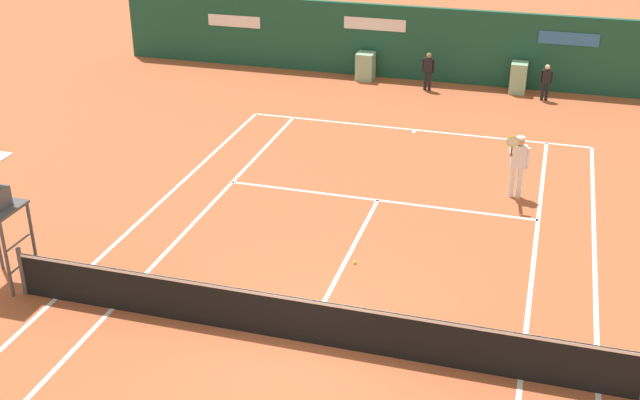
% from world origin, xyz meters
% --- Properties ---
extents(ground_plane, '(80.00, 80.00, 0.01)m').
position_xyz_m(ground_plane, '(-0.00, 0.58, 0.00)').
color(ground_plane, '#B25633').
extents(tennis_net, '(12.10, 0.10, 1.07)m').
position_xyz_m(tennis_net, '(0.00, 0.00, 0.51)').
color(tennis_net, '#4C4C51').
rests_on(tennis_net, ground_plane).
extents(sponsor_back_wall, '(25.00, 1.02, 2.68)m').
position_xyz_m(sponsor_back_wall, '(-0.01, 16.97, 1.30)').
color(sponsor_back_wall, '#194C38').
rests_on(sponsor_back_wall, ground_plane).
extents(player_on_baseline, '(0.59, 0.74, 1.88)m').
position_xyz_m(player_on_baseline, '(3.33, 7.58, 1.00)').
color(player_on_baseline, white).
rests_on(player_on_baseline, ground_plane).
extents(ball_kid_right_post, '(0.45, 0.19, 1.36)m').
position_xyz_m(ball_kid_right_post, '(-0.31, 15.79, 0.78)').
color(ball_kid_right_post, black).
rests_on(ball_kid_right_post, ground_plane).
extents(ball_kid_left_post, '(0.42, 0.20, 1.27)m').
position_xyz_m(ball_kid_left_post, '(3.74, 15.79, 0.73)').
color(ball_kid_left_post, black).
rests_on(ball_kid_left_post, ground_plane).
extents(tennis_ball_near_service_line, '(0.07, 0.07, 0.07)m').
position_xyz_m(tennis_ball_near_service_line, '(0.23, 3.10, 0.03)').
color(tennis_ball_near_service_line, '#CCE033').
rests_on(tennis_ball_near_service_line, ground_plane).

